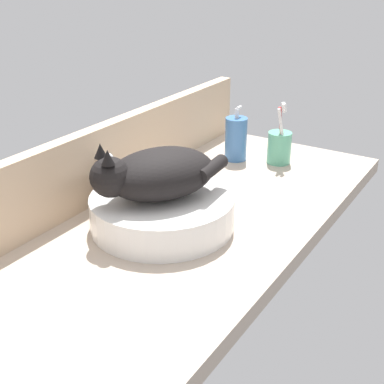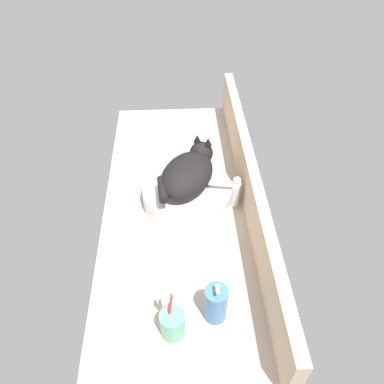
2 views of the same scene
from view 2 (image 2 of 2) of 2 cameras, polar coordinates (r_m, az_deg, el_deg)
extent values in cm
cube|color=#B2A08E|center=(142.32, -1.99, -2.72)|extent=(134.88, 55.56, 4.00)
cube|color=#CCAD8C|center=(136.73, 8.83, 0.98)|extent=(134.88, 3.60, 18.74)
cylinder|color=white|center=(140.04, -0.69, -0.24)|extent=(33.00, 33.00, 7.65)
ellipsoid|color=black|center=(133.64, -0.72, 2.60)|extent=(30.14, 27.14, 11.00)
sphere|color=black|center=(140.82, 1.49, 5.94)|extent=(8.80, 8.80, 8.80)
cone|color=black|center=(139.00, 0.89, 8.16)|extent=(2.80, 2.80, 3.20)
cone|color=black|center=(137.54, 2.55, 7.67)|extent=(2.80, 2.80, 3.20)
cylinder|color=black|center=(127.97, -4.42, 0.43)|extent=(11.23, 4.09, 3.20)
cylinder|color=silver|center=(138.40, 6.73, -0.33)|extent=(3.60, 3.60, 11.00)
cylinder|color=silver|center=(134.91, 4.78, 1.31)|extent=(3.80, 10.22, 2.20)
sphere|color=silver|center=(133.79, 6.96, 1.71)|extent=(2.80, 2.80, 2.80)
cylinder|color=#3F72B2|center=(109.71, 3.72, -16.60)|extent=(6.58, 6.58, 12.98)
cylinder|color=silver|center=(102.88, 3.93, -14.47)|extent=(1.20, 1.20, 2.80)
cylinder|color=silver|center=(101.07, 4.04, -14.64)|extent=(2.20, 1.00, 1.00)
cylinder|color=#5BB28E|center=(108.86, -2.88, -19.42)|extent=(7.00, 7.00, 9.41)
cylinder|color=white|center=(105.95, -3.81, -17.60)|extent=(3.03, 3.40, 16.93)
cube|color=white|center=(98.53, -4.05, -15.29)|extent=(1.50, 1.15, 2.62)
cylinder|color=#D13838|center=(105.42, -3.35, -18.11)|extent=(2.54, 2.47, 17.02)
cube|color=white|center=(97.96, -3.56, -15.82)|extent=(1.43, 1.02, 2.57)
camera|label=1|loc=(2.02, -23.38, 29.05)|focal=50.00mm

